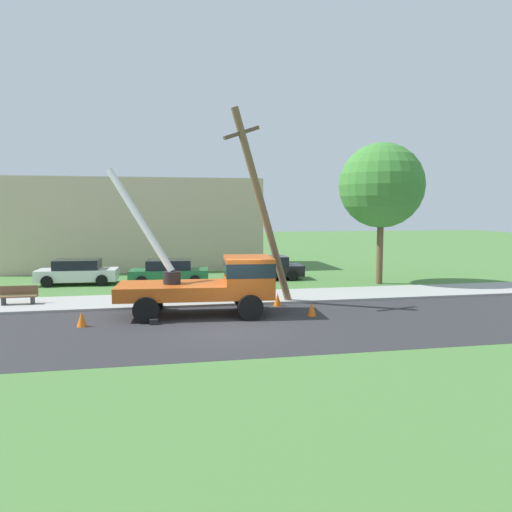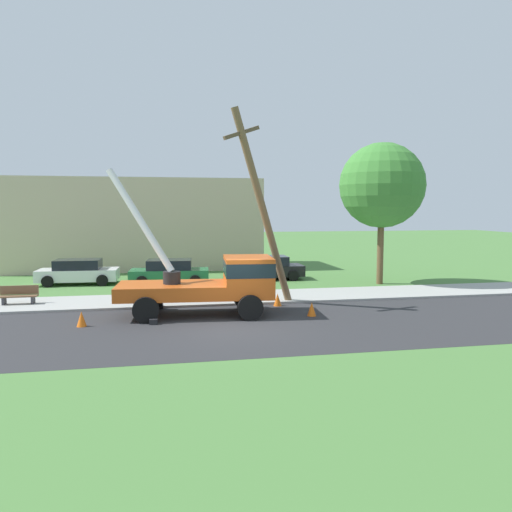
# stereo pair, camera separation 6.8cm
# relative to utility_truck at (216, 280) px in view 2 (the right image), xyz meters

# --- Properties ---
(ground_plane) EXTENTS (120.00, 120.00, 0.00)m
(ground_plane) POSITION_rel_utility_truck_xyz_m (0.35, 9.73, -1.41)
(ground_plane) COLOR #477538
(road_asphalt) EXTENTS (80.00, 7.85, 0.01)m
(road_asphalt) POSITION_rel_utility_truck_xyz_m (0.35, -2.27, -1.40)
(road_asphalt) COLOR #2B2B2D
(road_asphalt) RESTS_ON ground
(sidewalk_strip) EXTENTS (80.00, 3.36, 0.10)m
(sidewalk_strip) POSITION_rel_utility_truck_xyz_m (0.35, 3.33, -1.36)
(sidewalk_strip) COLOR #9E9E99
(sidewalk_strip) RESTS_ON ground
(utility_truck) EXTENTS (6.74, 3.25, 5.98)m
(utility_truck) POSITION_rel_utility_truck_xyz_m (0.00, 0.00, 0.00)
(utility_truck) COLOR #C65119
(utility_truck) RESTS_ON ground
(leaning_utility_pole) EXTENTS (3.41, 1.69, 8.61)m
(leaning_utility_pole) POSITION_rel_utility_truck_xyz_m (2.20, 1.47, 3.00)
(leaning_utility_pole) COLOR brown
(leaning_utility_pole) RESTS_ON ground
(traffic_cone_ahead) EXTENTS (0.36, 0.36, 0.56)m
(traffic_cone_ahead) POSITION_rel_utility_truck_xyz_m (3.73, -1.03, -1.13)
(traffic_cone_ahead) COLOR orange
(traffic_cone_ahead) RESTS_ON ground
(traffic_cone_behind) EXTENTS (0.36, 0.36, 0.56)m
(traffic_cone_behind) POSITION_rel_utility_truck_xyz_m (-5.09, -1.15, -1.13)
(traffic_cone_behind) COLOR orange
(traffic_cone_behind) RESTS_ON ground
(traffic_cone_curbside) EXTENTS (0.36, 0.36, 0.56)m
(traffic_cone_curbside) POSITION_rel_utility_truck_xyz_m (2.86, 1.23, -1.13)
(traffic_cone_curbside) COLOR orange
(traffic_cone_curbside) RESTS_ON ground
(parked_sedan_white) EXTENTS (4.48, 2.15, 1.42)m
(parked_sedan_white) POSITION_rel_utility_truck_xyz_m (-6.85, 9.54, -0.70)
(parked_sedan_white) COLOR silver
(parked_sedan_white) RESTS_ON ground
(parked_sedan_green) EXTENTS (4.54, 2.26, 1.42)m
(parked_sedan_green) POSITION_rel_utility_truck_xyz_m (-1.73, 8.45, -0.70)
(parked_sedan_green) COLOR #1E6638
(parked_sedan_green) RESTS_ON ground
(parked_sedan_black) EXTENTS (4.43, 2.07, 1.42)m
(parked_sedan_black) POSITION_rel_utility_truck_xyz_m (4.12, 9.39, -0.70)
(parked_sedan_black) COLOR black
(parked_sedan_black) RESTS_ON ground
(park_bench) EXTENTS (1.60, 0.45, 0.90)m
(park_bench) POSITION_rel_utility_truck_xyz_m (-8.42, 3.40, -0.95)
(park_bench) COLOR brown
(park_bench) RESTS_ON ground
(roadside_tree_near) EXTENTS (4.79, 4.79, 8.01)m
(roadside_tree_near) POSITION_rel_utility_truck_xyz_m (10.12, 6.40, 4.19)
(roadside_tree_near) COLOR brown
(roadside_tree_near) RESTS_ON ground
(lowrise_building_backdrop) EXTENTS (18.00, 6.00, 6.40)m
(lowrise_building_backdrop) POSITION_rel_utility_truck_xyz_m (-4.07, 17.06, 1.79)
(lowrise_building_backdrop) COLOR #C6B293
(lowrise_building_backdrop) RESTS_ON ground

